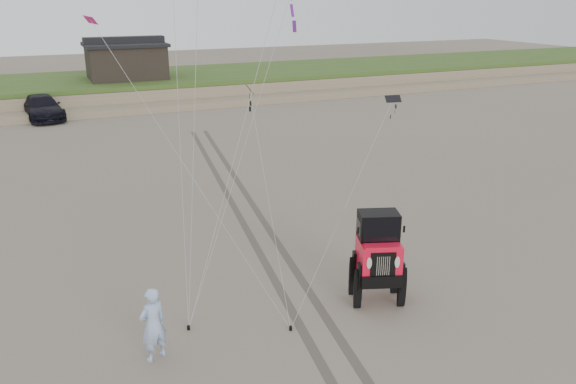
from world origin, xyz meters
The scene contains 9 objects.
ground centered at (0.00, 0.00, 0.00)m, with size 160.00×160.00×0.00m, color #6B6054.
dune_ridge centered at (0.00, 37.50, 0.82)m, with size 160.00×14.25×1.73m.
cabin centered at (2.00, 37.00, 3.24)m, with size 6.40×5.40×3.35m.
truck_c centered at (-4.85, 31.13, 0.82)m, with size 2.29×5.63×1.63m, color black.
jeep centered at (2.99, 0.24, 1.04)m, with size 2.42×5.60×2.09m, color red, non-canonical shape.
man centered at (-3.26, 0.08, 0.93)m, with size 0.68×0.45×1.87m, color #8EABDC.
stake_main centered at (-2.25, 0.96, 0.06)m, with size 0.08×0.08×0.12m, color black.
stake_aux centered at (0.16, -0.14, 0.06)m, with size 0.08×0.08×0.12m, color black.
tire_tracks centered at (2.00, 8.00, 0.00)m, with size 5.22×29.74×0.01m.
Camera 1 is at (-4.99, -11.54, 8.16)m, focal length 35.00 mm.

